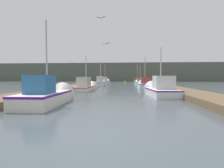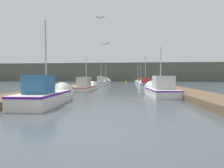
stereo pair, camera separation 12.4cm
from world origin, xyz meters
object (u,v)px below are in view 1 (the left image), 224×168
object	(u,v)px
fishing_boat_1	(159,90)
mooring_piling_0	(156,83)
fishing_boat_2	(87,86)
fishing_boat_3	(145,85)
channel_buoy	(125,82)
seagull_1	(106,44)
fishing_boat_4	(101,83)
mooring_piling_1	(170,87)
fishing_boat_6	(105,82)
seagull_lead	(101,17)
fishing_boat_0	(49,95)
fishing_boat_7	(137,81)
fishing_boat_5	(140,83)

from	to	relation	value
fishing_boat_1	mooring_piling_0	world-z (taller)	fishing_boat_1
fishing_boat_2	fishing_boat_3	distance (m)	7.80
channel_buoy	seagull_1	size ratio (longest dim) A/B	1.93
fishing_boat_1	channel_buoy	xyz separation A→B (m)	(-2.94, 33.02, -0.29)
fishing_boat_3	fishing_boat_4	world-z (taller)	fishing_boat_3
fishing_boat_4	channel_buoy	size ratio (longest dim) A/B	5.08
fishing_boat_1	fishing_boat_4	size ratio (longest dim) A/B	0.94
mooring_piling_1	seagull_1	bearing A→B (deg)	-142.26
fishing_boat_2	seagull_1	size ratio (longest dim) A/B	10.69
fishing_boat_6	seagull_lead	world-z (taller)	seagull_lead
fishing_boat_0	fishing_boat_7	distance (m)	32.74
fishing_boat_5	seagull_1	size ratio (longest dim) A/B	10.50
fishing_boat_0	fishing_boat_5	distance (m)	24.73
fishing_boat_0	seagull_1	xyz separation A→B (m)	(2.84, 2.49, 3.19)
mooring_piling_0	seagull_lead	size ratio (longest dim) A/B	2.32
fishing_boat_0	seagull_lead	xyz separation A→B (m)	(2.57, 2.11, 4.78)
fishing_boat_5	seagull_1	bearing A→B (deg)	-99.57
fishing_boat_4	fishing_boat_5	size ratio (longest dim) A/B	0.94
fishing_boat_3	seagull_1	bearing A→B (deg)	-108.75
seagull_1	channel_buoy	bearing A→B (deg)	112.56
fishing_boat_7	mooring_piling_0	distance (m)	18.15
fishing_boat_0	seagull_lead	distance (m)	5.82
fishing_boat_2	fishing_boat_3	world-z (taller)	fishing_boat_3
fishing_boat_1	seagull_lead	world-z (taller)	seagull_lead
fishing_boat_1	mooring_piling_0	bearing A→B (deg)	77.78
mooring_piling_1	mooring_piling_0	bearing A→B (deg)	89.98
fishing_boat_3	mooring_piling_0	bearing A→B (deg)	10.13
seagull_1	fishing_boat_0	bearing A→B (deg)	-114.57
mooring_piling_0	seagull_1	size ratio (longest dim) A/B	2.33
fishing_boat_0	mooring_piling_1	distance (m)	10.30
fishing_boat_1	fishing_boat_4	xyz separation A→B (m)	(-6.82, 14.46, 0.04)
fishing_boat_7	mooring_piling_0	size ratio (longest dim) A/B	4.33
fishing_boat_0	fishing_boat_4	world-z (taller)	fishing_boat_0
mooring_piling_0	seagull_1	distance (m)	12.92
mooring_piling_1	fishing_boat_4	bearing A→B (deg)	122.06
fishing_boat_4	seagull_lead	distance (m)	18.05
channel_buoy	seagull_1	distance (m)	35.58
fishing_boat_6	seagull_1	world-z (taller)	fishing_boat_6
mooring_piling_0	seagull_lead	distance (m)	13.82
channel_buoy	seagull_1	world-z (taller)	seagull_1
fishing_boat_2	seagull_lead	distance (m)	9.37
fishing_boat_2	fishing_boat_1	bearing A→B (deg)	-34.54
fishing_boat_2	mooring_piling_0	bearing A→B (deg)	27.87
fishing_boat_5	mooring_piling_0	world-z (taller)	fishing_boat_5
fishing_boat_6	channel_buoy	world-z (taller)	fishing_boat_6
fishing_boat_6	fishing_boat_7	world-z (taller)	fishing_boat_7
fishing_boat_0	channel_buoy	distance (m)	38.08
fishing_boat_3	fishing_boat_7	bearing A→B (deg)	89.09
fishing_boat_2	fishing_boat_6	bearing A→B (deg)	90.55
fishing_boat_4	channel_buoy	world-z (taller)	fishing_boat_4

